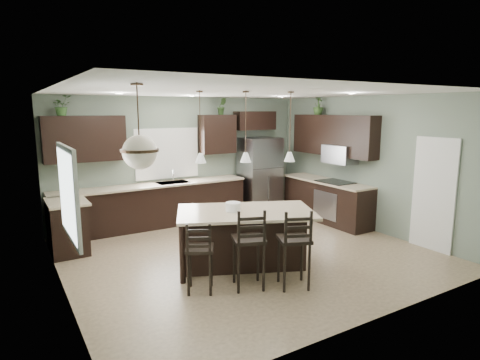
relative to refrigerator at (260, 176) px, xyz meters
name	(u,v)px	position (x,y,z in m)	size (l,w,h in m)	color
ground	(247,253)	(-1.80, -2.27, -0.93)	(6.00, 6.00, 0.00)	#9E8466
pantry_door	(434,194)	(1.18, -3.82, 0.09)	(0.04, 0.82, 2.04)	white
window_back	(167,153)	(-2.20, 0.46, 0.62)	(1.35, 0.02, 1.00)	white
window_left	(67,194)	(-4.78, -3.07, 0.62)	(0.02, 1.10, 1.00)	white
left_return_cabs	(67,228)	(-4.50, -0.57, -0.48)	(0.60, 0.90, 0.90)	black
left_return_countertop	(66,202)	(-4.48, -0.57, -0.01)	(0.66, 0.96, 0.04)	#C3B293
back_lower_cabs	(154,206)	(-2.65, 0.18, -0.48)	(4.20, 0.60, 0.90)	black
back_countertop	(153,185)	(-2.65, 0.16, -0.01)	(4.20, 0.66, 0.04)	#C3B293
sink_inset	(173,183)	(-2.20, 0.16, 0.01)	(0.70, 0.45, 0.01)	gray
faucet	(173,176)	(-2.20, 0.13, 0.16)	(0.02, 0.02, 0.28)	silver
back_upper_left	(85,139)	(-3.95, 0.31, 1.02)	(1.55, 0.34, 0.90)	black
back_upper_right	(217,134)	(-1.00, 0.31, 1.02)	(0.85, 0.34, 0.90)	black
fridge_header	(255,121)	(0.05, 0.31, 1.32)	(1.05, 0.34, 0.45)	black
right_lower_cabs	(326,201)	(0.90, -1.40, -0.48)	(0.60, 2.35, 0.90)	black
right_countertop	(326,181)	(0.88, -1.40, -0.01)	(0.66, 2.35, 0.04)	#C3B293
cooktop	(335,182)	(0.88, -1.67, 0.02)	(0.58, 0.75, 0.02)	black
wall_oven_front	(325,205)	(0.60, -1.67, -0.48)	(0.01, 0.72, 0.60)	gray
right_upper_cabs	(333,135)	(1.03, -1.40, 1.02)	(0.34, 2.35, 0.90)	black
microwave	(340,154)	(0.98, -1.67, 0.62)	(0.40, 0.75, 0.40)	gray
refrigerator	(260,176)	(0.00, 0.00, 0.00)	(0.90, 0.74, 1.85)	#93949B
kitchen_island	(245,238)	(-2.13, -2.76, -0.46)	(2.15, 1.22, 0.92)	black
serving_dish	(233,207)	(-2.32, -2.68, 0.07)	(0.24, 0.24, 0.14)	silver
bar_stool_left	(200,256)	(-3.17, -3.22, -0.41)	(0.38, 0.38, 1.02)	black
bar_stool_center	(249,248)	(-2.52, -3.46, -0.34)	(0.44, 0.44, 1.18)	black
bar_stool_right	(294,248)	(-1.96, -3.78, -0.34)	(0.43, 0.43, 1.16)	black
pendant_left	(200,127)	(-2.77, -2.47, 1.32)	(0.17, 0.17, 1.10)	silver
pendant_center	(246,127)	(-2.13, -2.76, 1.32)	(0.17, 0.17, 1.10)	silver
pendant_right	(290,127)	(-1.49, -3.04, 1.32)	(0.17, 0.17, 1.10)	silver
chandelier	(139,127)	(-4.09, -3.68, 1.40)	(0.42, 0.42, 0.94)	#F1E0C5
plant_back_left	(61,105)	(-4.33, 0.28, 1.67)	(0.35, 0.30, 0.39)	#2D5123
plant_back_right	(222,106)	(-0.89, 0.28, 1.67)	(0.21, 0.17, 0.39)	#2C4A20
plant_right_wall	(318,105)	(1.00, -0.91, 1.69)	(0.24, 0.24, 0.42)	#345425
room_shell	(247,158)	(-1.80, -2.27, 0.77)	(6.00, 6.00, 6.00)	slate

